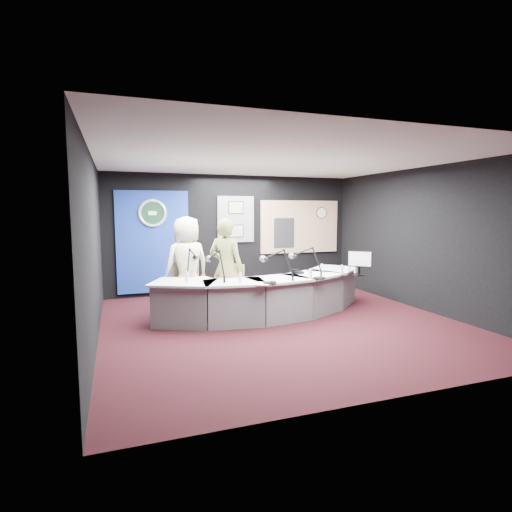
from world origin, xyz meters
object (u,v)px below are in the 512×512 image
object	(u,v)px
armchair_left	(187,286)
person_man	(187,265)
armchair_right	(226,290)
person_woman	(226,268)
broadcast_desk	(268,296)

from	to	relation	value
armchair_left	person_man	xyz separation A→B (m)	(0.00, 0.00, 0.42)
armchair_left	armchair_right	bearing A→B (deg)	-52.31
armchair_right	armchair_left	bearing A→B (deg)	-169.58
armchair_right	person_woman	bearing A→B (deg)	0.00
person_man	person_woman	size ratio (longest dim) A/B	1.02
broadcast_desk	armchair_right	bearing A→B (deg)	165.37
armchair_left	armchair_right	distance (m)	0.85
broadcast_desk	armchair_left	world-z (taller)	armchair_left
person_man	person_woman	world-z (taller)	person_man
broadcast_desk	person_man	size ratio (longest dim) A/B	2.44
armchair_left	person_woman	xyz separation A→B (m)	(0.62, -0.58, 0.41)
broadcast_desk	person_man	world-z (taller)	person_man
armchair_right	person_woman	world-z (taller)	person_woman
broadcast_desk	armchair_right	world-z (taller)	armchair_right
armchair_left	armchair_right	xyz separation A→B (m)	(0.62, -0.58, -0.01)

